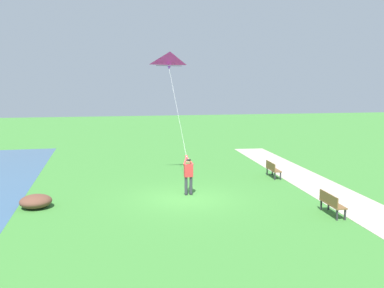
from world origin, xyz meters
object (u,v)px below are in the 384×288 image
at_px(park_bench_near_walkway, 273,168).
at_px(park_bench_far_walkway, 331,202).
at_px(flying_kite, 170,61).
at_px(lakeside_shrub, 36,201).
at_px(person_kite_flyer, 188,173).

distance_m(park_bench_near_walkway, park_bench_far_walkway, 7.00).
bearing_deg(flying_kite, park_bench_far_walkway, 120.06).
xyz_separation_m(flying_kite, lakeside_shrub, (6.60, 4.64, -6.19)).
xyz_separation_m(flying_kite, park_bench_near_walkway, (-5.56, 1.43, -5.96)).
xyz_separation_m(park_bench_near_walkway, lakeside_shrub, (12.15, 3.21, -0.23)).
bearing_deg(person_kite_flyer, lakeside_shrub, 5.29).
distance_m(park_bench_far_walkway, lakeside_shrub, 12.05).
distance_m(park_bench_near_walkway, lakeside_shrub, 12.57).
height_order(flying_kite, lakeside_shrub, flying_kite).
bearing_deg(park_bench_near_walkway, lakeside_shrub, 14.81).
bearing_deg(park_bench_far_walkway, flying_kite, -59.94).
height_order(person_kite_flyer, flying_kite, flying_kite).
bearing_deg(lakeside_shrub, flying_kite, -144.87).
bearing_deg(lakeside_shrub, person_kite_flyer, -174.71).
xyz_separation_m(park_bench_far_walkway, lakeside_shrub, (11.45, -3.75, -0.23)).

